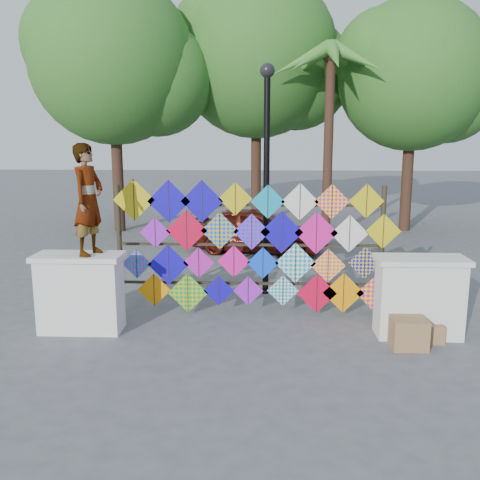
# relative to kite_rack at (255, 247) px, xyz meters

# --- Properties ---
(ground) EXTENTS (80.00, 80.00, 0.00)m
(ground) POSITION_rel_kite_rack_xyz_m (-0.10, -0.73, -1.23)
(ground) COLOR slate
(ground) RESTS_ON ground
(parapet_left) EXTENTS (1.40, 0.65, 1.28)m
(parapet_left) POSITION_rel_kite_rack_xyz_m (-2.80, -0.93, -0.58)
(parapet_left) COLOR silver
(parapet_left) RESTS_ON ground
(parapet_right) EXTENTS (1.40, 0.65, 1.28)m
(parapet_right) POSITION_rel_kite_rack_xyz_m (2.60, -0.93, -0.58)
(parapet_right) COLOR silver
(parapet_right) RESTS_ON ground
(kite_rack) EXTENTS (4.98, 0.24, 2.41)m
(kite_rack) POSITION_rel_kite_rack_xyz_m (0.00, 0.00, 0.00)
(kite_rack) COLOR black
(kite_rack) RESTS_ON ground
(tree_west) EXTENTS (5.85, 5.20, 8.01)m
(tree_west) POSITION_rel_kite_rack_xyz_m (-4.50, 8.30, 4.15)
(tree_west) COLOR #41281B
(tree_west) RESTS_ON ground
(tree_mid) EXTENTS (6.30, 5.60, 8.61)m
(tree_mid) POSITION_rel_kite_rack_xyz_m (0.01, 10.30, 4.54)
(tree_mid) COLOR #41281B
(tree_mid) RESTS_ON ground
(tree_east) EXTENTS (5.40, 4.80, 7.42)m
(tree_east) POSITION_rel_kite_rack_xyz_m (4.99, 8.80, 3.76)
(tree_east) COLOR #41281B
(tree_east) RESTS_ON ground
(palm_tree) EXTENTS (3.62, 3.62, 5.83)m
(palm_tree) POSITION_rel_kite_rack_xyz_m (2.10, 7.27, 3.72)
(palm_tree) COLOR #41281B
(palm_tree) RESTS_ON ground
(vendor_woman) EXTENTS (0.57, 0.73, 1.75)m
(vendor_woman) POSITION_rel_kite_rack_xyz_m (-2.59, -0.93, 0.92)
(vendor_woman) COLOR #99999E
(vendor_woman) RESTS_ON parapet_left
(sedan) EXTENTS (3.87, 2.28, 1.23)m
(sedan) POSITION_rel_kite_rack_xyz_m (-0.03, 5.12, -0.61)
(sedan) COLOR #51160D
(sedan) RESTS_ON ground
(lamppost) EXTENTS (0.28, 0.28, 4.46)m
(lamppost) POSITION_rel_kite_rack_xyz_m (0.20, 1.27, 1.46)
(lamppost) COLOR black
(lamppost) RESTS_ON ground
(cardboard_box_near) EXTENTS (0.51, 0.46, 0.46)m
(cardboard_box_near) POSITION_rel_kite_rack_xyz_m (2.33, -1.42, -1.00)
(cardboard_box_near) COLOR #8B6243
(cardboard_box_near) RESTS_ON ground
(cardboard_box_far) EXTENTS (0.35, 0.32, 0.29)m
(cardboard_box_far) POSITION_rel_kite_rack_xyz_m (2.74, -1.17, -1.08)
(cardboard_box_far) COLOR #8B6243
(cardboard_box_far) RESTS_ON ground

